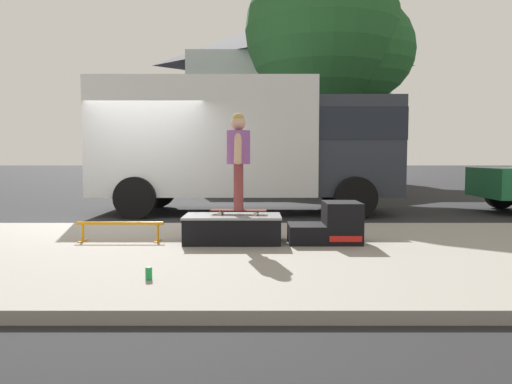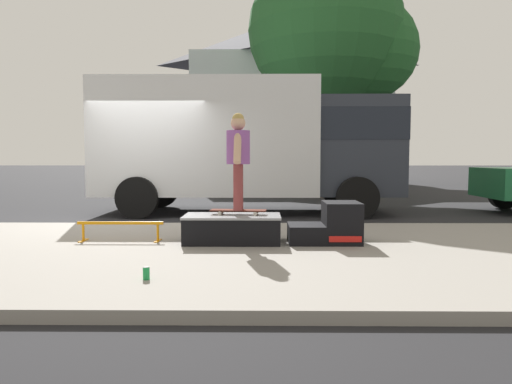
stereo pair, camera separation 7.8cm
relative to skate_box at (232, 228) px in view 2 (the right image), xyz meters
The scene contains 11 objects.
ground_plane 3.24m from the skate_box, 129.25° to the left, with size 140.00×140.00×0.00m, color black.
sidewalk_slab 2.12m from the skate_box, 166.20° to the right, with size 50.00×5.00×0.12m, color gray.
skate_box is the anchor object (origin of this frame).
kicker_ramp 1.37m from the skate_box, ahead, with size 0.99×0.64×0.57m.
grind_rail 1.60m from the skate_box, behind, with size 1.22×0.28×0.28m.
skateboard 0.26m from the skate_box, 35.66° to the left, with size 0.80×0.27×0.07m.
skater_kid 1.05m from the skate_box, 35.66° to the left, with size 0.33×0.69×1.35m.
soda_can 2.19m from the skate_box, 109.08° to the right, with size 0.07×0.07×0.13m.
box_truck 4.90m from the skate_box, 88.46° to the left, with size 6.91×2.63×3.05m.
street_tree_main 10.68m from the skate_box, 73.18° to the left, with size 5.45×4.96×7.86m.
house_behind 18.72m from the skate_box, 84.54° to the left, with size 9.54×8.22×8.40m.
Camera 2 is at (2.45, -9.14, 1.31)m, focal length 33.69 mm.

